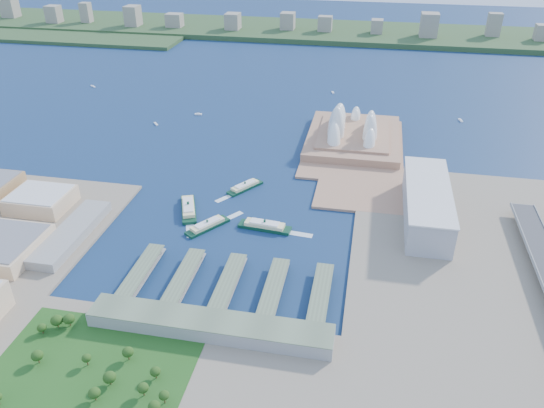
% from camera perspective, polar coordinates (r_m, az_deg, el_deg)
% --- Properties ---
extents(ground, '(3000.00, 3000.00, 0.00)m').
position_cam_1_polar(ground, '(550.70, -4.08, -3.96)').
color(ground, '#10254D').
rests_on(ground, ground).
extents(south_land, '(720.00, 180.00, 3.00)m').
position_cam_1_polar(south_land, '(402.42, -12.13, -20.35)').
color(south_land, gray).
rests_on(south_land, ground).
extents(east_land, '(240.00, 500.00, 3.00)m').
position_cam_1_polar(east_land, '(508.18, 21.90, -9.55)').
color(east_land, gray).
rests_on(east_land, ground).
extents(peninsula, '(135.00, 220.00, 3.00)m').
position_cam_1_polar(peninsula, '(763.51, 8.81, 6.07)').
color(peninsula, '#A17458').
rests_on(peninsula, ground).
extents(far_shore, '(2200.00, 260.00, 12.00)m').
position_cam_1_polar(far_shore, '(1456.39, 6.16, 17.96)').
color(far_shore, '#2D4926').
rests_on(far_shore, ground).
extents(opera_house, '(134.00, 180.00, 58.00)m').
position_cam_1_polar(opera_house, '(770.51, 8.89, 8.75)').
color(opera_house, white).
rests_on(opera_house, peninsula).
extents(toaster_building, '(45.00, 155.00, 35.00)m').
position_cam_1_polar(toaster_building, '(597.35, 16.30, 0.03)').
color(toaster_building, '#98989D').
rests_on(toaster_building, east_land).
extents(ferry_wharves, '(184.00, 90.00, 9.30)m').
position_cam_1_polar(ferry_wharves, '(486.66, -4.73, -8.53)').
color(ferry_wharves, '#59694F').
rests_on(ferry_wharves, ground).
extents(terminal_building, '(200.00, 28.00, 12.00)m').
position_cam_1_polar(terminal_building, '(440.32, -6.72, -12.87)').
color(terminal_building, gray).
rests_on(terminal_building, south_land).
extents(park, '(150.00, 110.00, 16.00)m').
position_cam_1_polar(park, '(429.48, -18.96, -15.69)').
color(park, '#194714').
rests_on(park, south_land).
extents(far_skyline, '(1900.00, 140.00, 55.00)m').
position_cam_1_polar(far_skyline, '(1430.25, 6.16, 19.11)').
color(far_skyline, gray).
rests_on(far_skyline, far_shore).
extents(ferry_a, '(36.14, 62.06, 11.45)m').
position_cam_1_polar(ferry_a, '(605.09, -8.99, -0.25)').
color(ferry_a, '#0D3722').
rests_on(ferry_a, ground).
extents(ferry_b, '(38.22, 48.17, 9.38)m').
position_cam_1_polar(ferry_b, '(644.80, -2.92, 2.02)').
color(ferry_b, '#0D3722').
rests_on(ferry_b, ground).
extents(ferry_c, '(40.94, 50.10, 9.84)m').
position_cam_1_polar(ferry_c, '(571.39, -6.96, -2.15)').
color(ferry_c, '#0D3722').
rests_on(ferry_c, ground).
extents(ferry_d, '(57.96, 20.01, 10.74)m').
position_cam_1_polar(ferry_d, '(566.12, -0.79, -2.19)').
color(ferry_d, '#0D3722').
rests_on(ferry_d, ground).
extents(boat_a, '(11.13, 12.36, 2.57)m').
position_cam_1_polar(boat_a, '(857.35, -12.38, 8.43)').
color(boat_a, white).
rests_on(boat_a, ground).
extents(boat_b, '(11.88, 5.75, 3.08)m').
position_cam_1_polar(boat_b, '(885.67, -7.94, 9.57)').
color(boat_b, white).
rests_on(boat_b, ground).
extents(boat_c, '(7.04, 13.77, 2.98)m').
position_cam_1_polar(boat_c, '(902.94, 19.62, 8.50)').
color(boat_c, white).
rests_on(boat_c, ground).
extents(boat_d, '(13.37, 10.63, 2.39)m').
position_cam_1_polar(boat_d, '(1072.39, -18.70, 11.92)').
color(boat_d, white).
rests_on(boat_d, ground).
extents(boat_e, '(6.16, 11.60, 2.72)m').
position_cam_1_polar(boat_e, '(989.88, 6.56, 11.86)').
color(boat_e, white).
rests_on(boat_e, ground).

